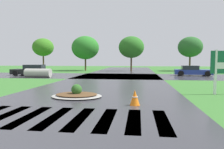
{
  "coord_description": "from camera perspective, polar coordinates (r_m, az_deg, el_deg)",
  "views": [
    {
      "loc": [
        2.38,
        -2.03,
        1.97
      ],
      "look_at": [
        0.67,
        11.35,
        0.99
      ],
      "focal_mm": 33.29,
      "sensor_mm": 36.0,
      "label": 1
    }
  ],
  "objects": [
    {
      "name": "traffic_cone",
      "position": [
        9.02,
        6.3,
        -6.37
      ],
      "size": [
        0.43,
        0.43,
        0.67
      ],
      "color": "orange",
      "rests_on": "ground"
    },
    {
      "name": "asphalt_roadway",
      "position": [
        12.42,
        -3.89,
        -4.97
      ],
      "size": [
        9.63,
        80.0,
        0.01
      ],
      "primitive_type": "cube",
      "color": "#35353A",
      "rests_on": "ground"
    },
    {
      "name": "median_island",
      "position": [
        11.09,
        -9.68,
        -5.43
      ],
      "size": [
        2.65,
        2.09,
        0.68
      ],
      "color": "#9E9B93",
      "rests_on": "ground"
    },
    {
      "name": "background_treeline",
      "position": [
        36.61,
        2.12,
        7.41
      ],
      "size": [
        39.55,
        5.93,
        6.09
      ],
      "color": "#4C3823",
      "rests_on": "ground"
    },
    {
      "name": "car_white_sedan",
      "position": [
        27.72,
        -21.11,
        1.08
      ],
      "size": [
        4.73,
        2.42,
        1.33
      ],
      "rotation": [
        0.0,
        0.0,
        3.24
      ],
      "color": "black",
      "rests_on": "ground"
    },
    {
      "name": "car_dark_suv",
      "position": [
        27.2,
        21.18,
        0.91
      ],
      "size": [
        4.51,
        2.32,
        1.23
      ],
      "rotation": [
        0.0,
        0.0,
        -0.08
      ],
      "color": "navy",
      "rests_on": "ground"
    },
    {
      "name": "asphalt_cross_road",
      "position": [
        24.79,
        1.73,
        -0.41
      ],
      "size": [
        90.0,
        8.67,
        0.01
      ],
      "primitive_type": "cube",
      "color": "#35353A",
      "rests_on": "ground"
    },
    {
      "name": "crosswalk_stripes",
      "position": [
        7.34,
        -12.2,
        -11.49
      ],
      "size": [
        6.75,
        2.81,
        0.01
      ],
      "color": "white",
      "rests_on": "ground"
    },
    {
      "name": "drainage_pipe_stack",
      "position": [
        24.4,
        -19.65,
        0.41
      ],
      "size": [
        2.88,
        0.98,
        0.97
      ],
      "color": "#9E9B93",
      "rests_on": "ground"
    }
  ]
}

